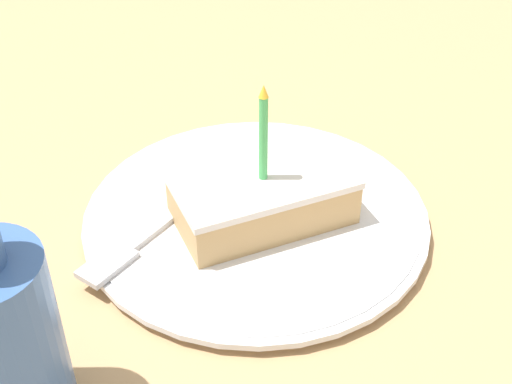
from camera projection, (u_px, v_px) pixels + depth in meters
The scene contains 5 objects.
ground_plane at pixel (278, 229), 0.62m from camera, with size 2.40×2.40×0.04m.
plate at pixel (256, 217), 0.59m from camera, with size 0.28×0.28×0.01m.
cake_slice at pixel (263, 197), 0.57m from camera, with size 0.08×0.14×0.12m.
fork at pixel (156, 226), 0.57m from camera, with size 0.11×0.16×0.00m.
bottle at pixel (1, 337), 0.41m from camera, with size 0.07×0.07×0.17m.
Camera 1 is at (-0.43, 0.21, 0.38)m, focal length 50.00 mm.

